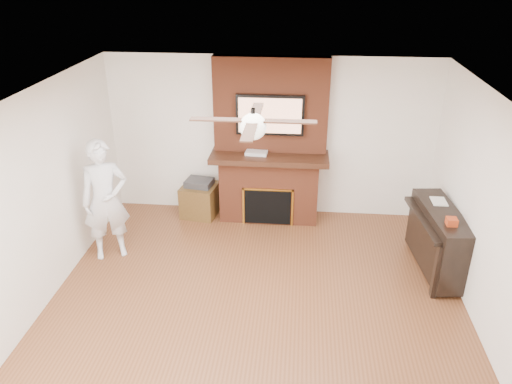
# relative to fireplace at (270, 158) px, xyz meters

# --- Properties ---
(room_shell) EXTENTS (5.36, 5.86, 2.86)m
(room_shell) POSITION_rel_fireplace_xyz_m (0.00, -2.55, 0.25)
(room_shell) COLOR brown
(room_shell) RESTS_ON ground
(fireplace) EXTENTS (1.78, 0.64, 2.50)m
(fireplace) POSITION_rel_fireplace_xyz_m (0.00, 0.00, 0.00)
(fireplace) COLOR brown
(fireplace) RESTS_ON ground
(tv) EXTENTS (1.00, 0.08, 0.60)m
(tv) POSITION_rel_fireplace_xyz_m (0.00, -0.05, 0.68)
(tv) COLOR black
(tv) RESTS_ON fireplace
(ceiling_fan) EXTENTS (1.21, 1.21, 0.31)m
(ceiling_fan) POSITION_rel_fireplace_xyz_m (-0.00, -2.55, 1.34)
(ceiling_fan) COLOR black
(ceiling_fan) RESTS_ON room_shell
(person) EXTENTS (0.73, 0.64, 1.68)m
(person) POSITION_rel_fireplace_xyz_m (-2.10, -1.35, -0.15)
(person) COLOR silver
(person) RESTS_ON ground
(side_table) EXTENTS (0.61, 0.61, 0.61)m
(side_table) POSITION_rel_fireplace_xyz_m (-1.10, -0.07, -0.71)
(side_table) COLOR #4E3516
(side_table) RESTS_ON ground
(piano) EXTENTS (0.63, 1.38, 0.97)m
(piano) POSITION_rel_fireplace_xyz_m (2.29, -1.32, -0.52)
(piano) COLOR black
(piano) RESTS_ON ground
(cable_box) EXTENTS (0.34, 0.21, 0.05)m
(cable_box) POSITION_rel_fireplace_xyz_m (-0.19, -0.10, 0.11)
(cable_box) COLOR silver
(cable_box) RESTS_ON fireplace
(candle_orange) EXTENTS (0.07, 0.07, 0.11)m
(candle_orange) POSITION_rel_fireplace_xyz_m (-0.13, -0.19, -0.94)
(candle_orange) COLOR orange
(candle_orange) RESTS_ON ground
(candle_green) EXTENTS (0.06, 0.06, 0.09)m
(candle_green) POSITION_rel_fireplace_xyz_m (0.06, -0.19, -0.95)
(candle_green) COLOR #368840
(candle_green) RESTS_ON ground
(candle_cream) EXTENTS (0.07, 0.07, 0.10)m
(candle_cream) POSITION_rel_fireplace_xyz_m (0.05, -0.17, -0.94)
(candle_cream) COLOR #FEEFCA
(candle_cream) RESTS_ON ground
(candle_blue) EXTENTS (0.07, 0.07, 0.07)m
(candle_blue) POSITION_rel_fireplace_xyz_m (0.19, -0.23, -0.96)
(candle_blue) COLOR teal
(candle_blue) RESTS_ON ground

